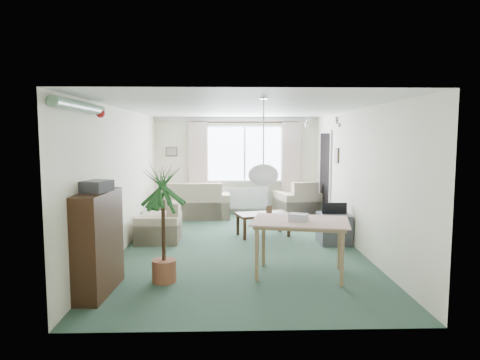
{
  "coord_description": "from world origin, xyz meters",
  "views": [
    {
      "loc": [
        -0.23,
        -7.34,
        1.95
      ],
      "look_at": [
        0.0,
        0.3,
        1.15
      ],
      "focal_mm": 32.0,
      "sensor_mm": 36.0,
      "label": 1
    }
  ],
  "objects_px": {
    "armchair_corner": "(299,199)",
    "armchair_left": "(159,222)",
    "dining_table": "(300,248)",
    "tv_cube": "(334,228)",
    "houseplant": "(163,223)",
    "sofa": "(193,200)",
    "coffee_table": "(263,225)",
    "pet_bed": "(313,221)",
    "bookshelf": "(97,243)"
  },
  "relations": [
    {
      "from": "armchair_corner",
      "to": "armchair_left",
      "type": "bearing_deg",
      "value": 23.81
    },
    {
      "from": "dining_table",
      "to": "tv_cube",
      "type": "distance_m",
      "value": 1.98
    },
    {
      "from": "houseplant",
      "to": "armchair_corner",
      "type": "bearing_deg",
      "value": 60.43
    },
    {
      "from": "sofa",
      "to": "tv_cube",
      "type": "xyz_separation_m",
      "value": [
        2.74,
        -2.54,
        -0.16
      ]
    },
    {
      "from": "armchair_corner",
      "to": "sofa",
      "type": "bearing_deg",
      "value": -14.0
    },
    {
      "from": "armchair_left",
      "to": "coffee_table",
      "type": "relative_size",
      "value": 0.82
    },
    {
      "from": "sofa",
      "to": "coffee_table",
      "type": "xyz_separation_m",
      "value": [
        1.5,
        -1.94,
        -0.2
      ]
    },
    {
      "from": "armchair_corner",
      "to": "armchair_left",
      "type": "distance_m",
      "value": 3.74
    },
    {
      "from": "armchair_corner",
      "to": "tv_cube",
      "type": "height_order",
      "value": "armchair_corner"
    },
    {
      "from": "pet_bed",
      "to": "houseplant",
      "type": "bearing_deg",
      "value": -126.73
    },
    {
      "from": "armchair_corner",
      "to": "tv_cube",
      "type": "xyz_separation_m",
      "value": [
        0.22,
        -2.52,
        -0.17
      ]
    },
    {
      "from": "sofa",
      "to": "armchair_corner",
      "type": "distance_m",
      "value": 2.51
    },
    {
      "from": "armchair_left",
      "to": "coffee_table",
      "type": "bearing_deg",
      "value": 100.25
    },
    {
      "from": "houseplant",
      "to": "pet_bed",
      "type": "xyz_separation_m",
      "value": [
        2.73,
        3.65,
        -0.74
      ]
    },
    {
      "from": "armchair_left",
      "to": "bookshelf",
      "type": "height_order",
      "value": "bookshelf"
    },
    {
      "from": "sofa",
      "to": "coffee_table",
      "type": "height_order",
      "value": "sofa"
    },
    {
      "from": "houseplant",
      "to": "tv_cube",
      "type": "relative_size",
      "value": 2.7
    },
    {
      "from": "armchair_left",
      "to": "dining_table",
      "type": "distance_m",
      "value": 3.04
    },
    {
      "from": "armchair_left",
      "to": "dining_table",
      "type": "xyz_separation_m",
      "value": [
        2.28,
        -2.0,
        0.01
      ]
    },
    {
      "from": "sofa",
      "to": "dining_table",
      "type": "relative_size",
      "value": 1.41
    },
    {
      "from": "sofa",
      "to": "pet_bed",
      "type": "xyz_separation_m",
      "value": [
        2.69,
        -0.87,
        -0.37
      ]
    },
    {
      "from": "coffee_table",
      "to": "dining_table",
      "type": "bearing_deg",
      "value": -82.29
    },
    {
      "from": "coffee_table",
      "to": "tv_cube",
      "type": "distance_m",
      "value": 1.38
    },
    {
      "from": "houseplant",
      "to": "pet_bed",
      "type": "relative_size",
      "value": 2.63
    },
    {
      "from": "coffee_table",
      "to": "pet_bed",
      "type": "distance_m",
      "value": 1.6
    },
    {
      "from": "coffee_table",
      "to": "bookshelf",
      "type": "bearing_deg",
      "value": -128.03
    },
    {
      "from": "armchair_corner",
      "to": "coffee_table",
      "type": "xyz_separation_m",
      "value": [
        -1.01,
        -1.91,
        -0.22
      ]
    },
    {
      "from": "armchair_corner",
      "to": "armchair_left",
      "type": "height_order",
      "value": "armchair_corner"
    },
    {
      "from": "bookshelf",
      "to": "pet_bed",
      "type": "bearing_deg",
      "value": 52.24
    },
    {
      "from": "sofa",
      "to": "dining_table",
      "type": "xyz_separation_m",
      "value": [
        1.82,
        -4.29,
        -0.05
      ]
    },
    {
      "from": "sofa",
      "to": "tv_cube",
      "type": "relative_size",
      "value": 2.88
    },
    {
      "from": "armchair_left",
      "to": "bookshelf",
      "type": "bearing_deg",
      "value": -7.32
    },
    {
      "from": "dining_table",
      "to": "tv_cube",
      "type": "height_order",
      "value": "dining_table"
    },
    {
      "from": "dining_table",
      "to": "pet_bed",
      "type": "xyz_separation_m",
      "value": [
        0.87,
        3.42,
        -0.32
      ]
    },
    {
      "from": "armchair_left",
      "to": "pet_bed",
      "type": "bearing_deg",
      "value": 114.4
    },
    {
      "from": "dining_table",
      "to": "tv_cube",
      "type": "relative_size",
      "value": 2.04
    },
    {
      "from": "sofa",
      "to": "houseplant",
      "type": "height_order",
      "value": "houseplant"
    },
    {
      "from": "armchair_left",
      "to": "houseplant",
      "type": "bearing_deg",
      "value": 10.9
    },
    {
      "from": "bookshelf",
      "to": "tv_cube",
      "type": "bearing_deg",
      "value": 36.69
    },
    {
      "from": "armchair_corner",
      "to": "coffee_table",
      "type": "bearing_deg",
      "value": 48.7
    },
    {
      "from": "armchair_corner",
      "to": "pet_bed",
      "type": "distance_m",
      "value": 0.94
    },
    {
      "from": "armchair_left",
      "to": "tv_cube",
      "type": "height_order",
      "value": "armchair_left"
    },
    {
      "from": "bookshelf",
      "to": "houseplant",
      "type": "distance_m",
      "value": 0.86
    },
    {
      "from": "coffee_table",
      "to": "pet_bed",
      "type": "xyz_separation_m",
      "value": [
        1.19,
        1.07,
        -0.16
      ]
    },
    {
      "from": "sofa",
      "to": "houseplant",
      "type": "xyz_separation_m",
      "value": [
        -0.04,
        -4.52,
        0.37
      ]
    },
    {
      "from": "pet_bed",
      "to": "armchair_left",
      "type": "bearing_deg",
      "value": -155.74
    },
    {
      "from": "armchair_left",
      "to": "pet_bed",
      "type": "height_order",
      "value": "armchair_left"
    },
    {
      "from": "coffee_table",
      "to": "tv_cube",
      "type": "height_order",
      "value": "tv_cube"
    },
    {
      "from": "sofa",
      "to": "pet_bed",
      "type": "bearing_deg",
      "value": 160.34
    },
    {
      "from": "bookshelf",
      "to": "dining_table",
      "type": "bearing_deg",
      "value": 15.97
    }
  ]
}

